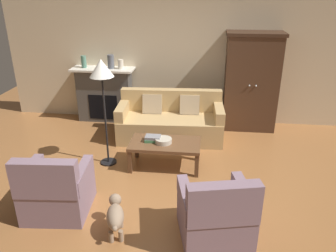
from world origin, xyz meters
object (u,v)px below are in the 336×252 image
mantel_vase_cream (121,64)px  dog (115,215)px  book_stack (153,138)px  mantel_vase_jade (84,62)px  coffee_table (165,146)px  fruit_bowl (163,141)px  armoire (251,82)px  floor_lamp (102,75)px  armchair_near_left (56,191)px  couch (170,122)px  armchair_near_right (216,215)px  mantel_vase_slate (111,62)px  fireplace (105,94)px

mantel_vase_cream → dog: mantel_vase_cream is taller
book_stack → mantel_vase_jade: bearing=133.2°
coffee_table → fruit_bowl: size_ratio=4.20×
fruit_bowl → mantel_vase_cream: bearing=120.8°
armoire → book_stack: 2.44m
floor_lamp → armchair_near_left: bearing=-101.7°
fruit_bowl → mantel_vase_jade: mantel_vase_jade is taller
armoire → book_stack: (-1.65, -1.73, -0.48)m
armoire → mantel_vase_cream: (-2.57, 0.06, 0.26)m
armoire → book_stack: size_ratio=7.40×
armoire → couch: bearing=-156.0°
armchair_near_right → floor_lamp: size_ratio=0.54×
book_stack → mantel_vase_slate: (-1.12, 1.79, 0.79)m
coffee_table → mantel_vase_cream: size_ratio=6.02×
couch → book_stack: size_ratio=7.69×
floor_lamp → mantel_vase_cream: bearing=95.9°
armoire → armchair_near_right: (-0.69, -3.32, -0.63)m
fireplace → book_stack: 2.23m
mantel_vase_jade → mantel_vase_cream: 0.76m
fireplace → fruit_bowl: fireplace is taller
armoire → mantel_vase_cream: size_ratio=10.31×
fruit_bowl → dog: (-0.35, -1.59, -0.21)m
mantel_vase_jade → book_stack: bearing=-46.8°
mantel_vase_jade → floor_lamp: floor_lamp is taller
fruit_bowl → mantel_vase_cream: mantel_vase_cream is taller
book_stack → armoire: bearing=46.4°
fruit_bowl → mantel_vase_cream: (-1.09, 1.83, 0.76)m
coffee_table → dog: coffee_table is taller
book_stack → dog: (-0.18, -1.63, -0.22)m
mantel_vase_slate → armchair_near_left: size_ratio=0.31×
floor_lamp → coffee_table: bearing=-0.2°
mantel_vase_cream → dog: 3.63m
armchair_near_left → dog: 0.88m
dog → couch: bearing=82.8°
couch → dog: 2.72m
book_stack → fruit_bowl: bearing=-13.5°
coffee_table → armchair_near_left: bearing=-132.5°
couch → coffee_table: couch is taller
fruit_bowl → book_stack: (-0.17, 0.04, 0.01)m
mantel_vase_slate → floor_lamp: floor_lamp is taller
couch → armchair_near_left: bearing=-115.8°
fireplace → book_stack: (1.30, -1.81, -0.11)m
mantel_vase_cream → dog: size_ratio=0.33×
book_stack → armchair_near_left: bearing=-126.8°
fireplace → couch: size_ratio=0.64×
armchair_near_right → mantel_vase_jade: bearing=128.1°
armchair_near_left → floor_lamp: 1.77m
coffee_table → fireplace: bearing=129.2°
fireplace → mantel_vase_cream: size_ratio=6.89×
fireplace → coffee_table: size_ratio=1.15×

